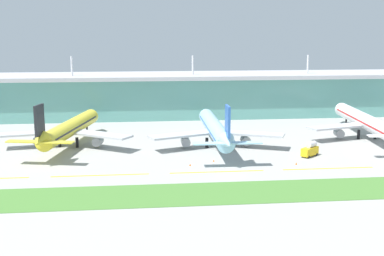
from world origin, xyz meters
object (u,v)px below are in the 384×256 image
airliner_far_middle (366,122)px  safety_cone_right_wingtip (214,160)px  airliner_center (215,129)px  fuel_truck (310,150)px  safety_cone_left_wingtip (190,165)px  safety_cone_nose_front (296,163)px  airliner_near_middle (69,129)px

airliner_far_middle → safety_cone_right_wingtip: bearing=-156.0°
airliner_center → airliner_far_middle: size_ratio=0.90×
airliner_center → fuel_truck: 34.12m
airliner_center → airliner_far_middle: 60.72m
safety_cone_left_wingtip → fuel_truck: bearing=10.7°
airliner_far_middle → safety_cone_left_wingtip: airliner_far_middle is taller
airliner_center → safety_cone_right_wingtip: 21.76m
fuel_truck → safety_cone_nose_front: 12.59m
safety_cone_right_wingtip → airliner_near_middle: bearing=151.2°
safety_cone_left_wingtip → safety_cone_right_wingtip: bearing=28.5°
airliner_center → airliner_far_middle: (60.20, 7.90, 0.01)m
fuel_truck → safety_cone_left_wingtip: fuel_truck is taller
airliner_center → safety_cone_nose_front: bearing=-51.5°
airliner_far_middle → safety_cone_right_wingtip: airliner_far_middle is taller
airliner_near_middle → safety_cone_nose_front: airliner_near_middle is taller
airliner_far_middle → fuel_truck: 40.14m
airliner_center → fuel_truck: bearing=-30.5°
airliner_near_middle → safety_cone_left_wingtip: size_ratio=86.18×
safety_cone_nose_front → safety_cone_right_wingtip: size_ratio=1.00×
airliner_center → safety_cone_nose_front: (21.40, -26.92, -6.10)m
airliner_near_middle → safety_cone_right_wingtip: 55.63m
fuel_truck → safety_cone_right_wingtip: size_ratio=10.24×
airliner_near_middle → safety_cone_right_wingtip: bearing=-28.8°
airliner_near_middle → fuel_truck: 84.64m
safety_cone_nose_front → safety_cone_right_wingtip: same height
fuel_truck → safety_cone_left_wingtip: size_ratio=10.24×
airliner_far_middle → airliner_center: bearing=-172.5°
airliner_near_middle → fuel_truck: size_ratio=8.41×
safety_cone_nose_front → fuel_truck: bearing=51.3°
airliner_near_middle → safety_cone_left_wingtip: (40.43, -31.00, -6.09)m
airliner_near_middle → safety_cone_left_wingtip: 51.32m
airliner_center → fuel_truck: (29.17, -17.21, -4.19)m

